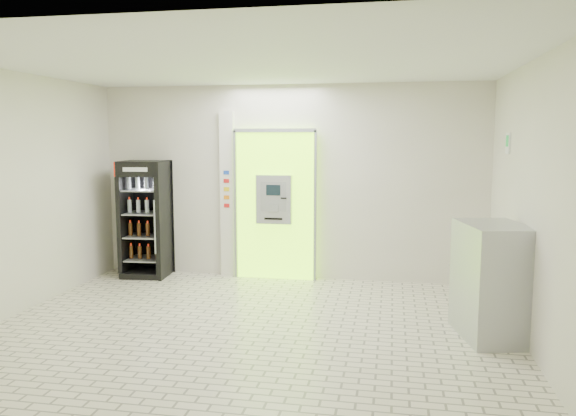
# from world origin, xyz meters

# --- Properties ---
(ground) EXTENTS (6.00, 6.00, 0.00)m
(ground) POSITION_xyz_m (0.00, 0.00, 0.00)
(ground) COLOR beige
(ground) RESTS_ON ground
(room_shell) EXTENTS (6.00, 6.00, 6.00)m
(room_shell) POSITION_xyz_m (0.00, 0.00, 1.84)
(room_shell) COLOR silver
(room_shell) RESTS_ON ground
(atm_assembly) EXTENTS (1.30, 0.24, 2.33)m
(atm_assembly) POSITION_xyz_m (-0.20, 2.41, 1.17)
(atm_assembly) COLOR #8BEB13
(atm_assembly) RESTS_ON ground
(pillar) EXTENTS (0.22, 0.11, 2.60)m
(pillar) POSITION_xyz_m (-0.98, 2.45, 1.30)
(pillar) COLOR silver
(pillar) RESTS_ON ground
(beverage_cooler) EXTENTS (0.73, 0.68, 1.83)m
(beverage_cooler) POSITION_xyz_m (-2.25, 2.19, 0.88)
(beverage_cooler) COLOR black
(beverage_cooler) RESTS_ON ground
(steel_cabinet) EXTENTS (0.83, 1.06, 1.26)m
(steel_cabinet) POSITION_xyz_m (2.67, 0.26, 0.63)
(steel_cabinet) COLOR #A7A9AE
(steel_cabinet) RESTS_ON ground
(exit_sign) EXTENTS (0.02, 0.22, 0.26)m
(exit_sign) POSITION_xyz_m (2.99, 1.40, 2.12)
(exit_sign) COLOR white
(exit_sign) RESTS_ON room_shell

